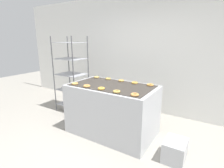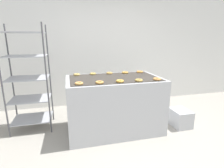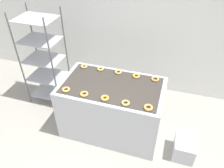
% 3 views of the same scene
% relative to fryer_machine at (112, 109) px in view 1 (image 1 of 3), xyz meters
% --- Properties ---
extents(ground_plane, '(14.00, 14.00, 0.00)m').
position_rel_fryer_machine_xyz_m(ground_plane, '(-0.00, -0.72, -0.47)').
color(ground_plane, '#9E998E').
extents(wall_back, '(8.00, 0.05, 2.80)m').
position_rel_fryer_machine_xyz_m(wall_back, '(-0.00, 1.41, 0.93)').
color(wall_back, white).
rests_on(wall_back, ground_plane).
extents(fryer_machine, '(1.58, 0.93, 0.94)m').
position_rel_fryer_machine_xyz_m(fryer_machine, '(0.00, 0.00, 0.00)').
color(fryer_machine, '#B7BABF').
rests_on(fryer_machine, ground_plane).
extents(baking_rack_cart, '(0.68, 0.53, 1.82)m').
position_rel_fryer_machine_xyz_m(baking_rack_cart, '(-1.41, 0.39, 0.45)').
color(baking_rack_cart, '#4C4C51').
rests_on(baking_rack_cart, ground_plane).
extents(glaze_bin, '(0.31, 0.40, 0.31)m').
position_rel_fryer_machine_xyz_m(glaze_bin, '(1.21, -0.19, -0.31)').
color(glaze_bin, '#B7BABF').
rests_on(glaze_bin, ground_plane).
extents(donut_near_leftmost, '(0.12, 0.12, 0.03)m').
position_rel_fryer_machine_xyz_m(donut_near_leftmost, '(-0.60, -0.32, 0.49)').
color(donut_near_leftmost, tan).
rests_on(donut_near_leftmost, fryer_machine).
extents(donut_near_left, '(0.12, 0.12, 0.03)m').
position_rel_fryer_machine_xyz_m(donut_near_left, '(-0.31, -0.34, 0.49)').
color(donut_near_left, '#D99A4C').
rests_on(donut_near_left, fryer_machine).
extents(donut_near_center, '(0.12, 0.12, 0.04)m').
position_rel_fryer_machine_xyz_m(donut_near_center, '(-0.00, -0.33, 0.49)').
color(donut_near_center, gold).
rests_on(donut_near_center, fryer_machine).
extents(donut_near_right, '(0.12, 0.12, 0.03)m').
position_rel_fryer_machine_xyz_m(donut_near_right, '(0.30, -0.34, 0.49)').
color(donut_near_right, tan).
rests_on(donut_near_right, fryer_machine).
extents(donut_near_rightmost, '(0.13, 0.13, 0.03)m').
position_rel_fryer_machine_xyz_m(donut_near_rightmost, '(0.61, -0.34, 0.49)').
color(donut_near_rightmost, '#D9954D').
rests_on(donut_near_rightmost, fryer_machine).
extents(donut_far_leftmost, '(0.12, 0.12, 0.03)m').
position_rel_fryer_machine_xyz_m(donut_far_leftmost, '(-0.60, 0.33, 0.49)').
color(donut_far_leftmost, tan).
rests_on(donut_far_leftmost, fryer_machine).
extents(donut_far_left, '(0.11, 0.11, 0.03)m').
position_rel_fryer_machine_xyz_m(donut_far_left, '(-0.31, 0.35, 0.49)').
color(donut_far_left, tan).
rests_on(donut_far_left, fryer_machine).
extents(donut_far_center, '(0.12, 0.12, 0.03)m').
position_rel_fryer_machine_xyz_m(donut_far_center, '(0.00, 0.34, 0.49)').
color(donut_far_center, tan).
rests_on(donut_far_center, fryer_machine).
extents(donut_far_right, '(0.12, 0.12, 0.03)m').
position_rel_fryer_machine_xyz_m(donut_far_right, '(0.30, 0.33, 0.49)').
color(donut_far_right, gold).
rests_on(donut_far_right, fryer_machine).
extents(donut_far_rightmost, '(0.12, 0.12, 0.03)m').
position_rel_fryer_machine_xyz_m(donut_far_rightmost, '(0.60, 0.33, 0.49)').
color(donut_far_rightmost, gold).
rests_on(donut_far_rightmost, fryer_machine).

